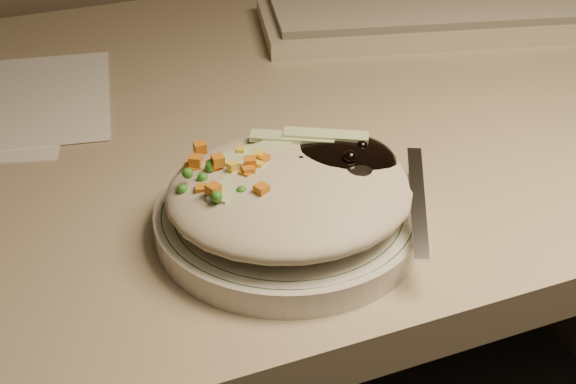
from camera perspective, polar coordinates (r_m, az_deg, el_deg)
name	(u,v)px	position (r m, az deg, el deg)	size (l,w,h in m)	color
desk	(284,253)	(0.94, -0.25, -4.33)	(1.40, 0.70, 0.74)	tan
plate	(288,220)	(0.63, 0.00, -1.97)	(0.21, 0.21, 0.02)	silver
plate_rim	(288,209)	(0.63, 0.00, -1.23)	(0.20, 0.20, 0.00)	#144723
meal	(294,185)	(0.61, 0.40, 0.49)	(0.21, 0.19, 0.05)	#B8AE95
keyboard	(436,16)	(1.03, 10.51, 12.19)	(0.45, 0.25, 0.03)	#B6AE95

